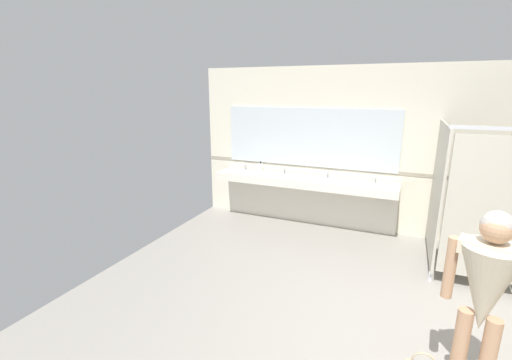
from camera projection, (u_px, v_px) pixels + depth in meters
The scene contains 6 objects.
wall_back at pixel (414, 154), 5.50m from camera, with size 7.38×0.12×2.75m, color beige.
wall_back_tile_band at pixel (411, 174), 5.53m from camera, with size 7.38×0.01×0.06m, color #9E937F.
vanity_counter at pixel (304, 190), 6.11m from camera, with size 3.13×0.53×1.00m.
mirror_panel at pixel (308, 137), 6.05m from camera, with size 3.03×0.02×1.02m, color silver.
person_standing at pixel (486, 289), 2.47m from camera, with size 0.54×0.49×1.57m.
soap_dispenser at pixel (260, 167), 6.43m from camera, with size 0.07×0.07×0.18m.
Camera 1 is at (-0.14, -2.83, 2.36)m, focal length 24.30 mm.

